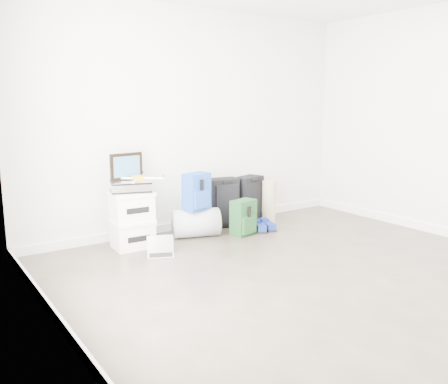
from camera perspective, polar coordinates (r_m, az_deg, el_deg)
ground at (r=4.31m, az=14.22°, el=-11.17°), size 5.00×5.00×0.00m
room_envelope at (r=4.02m, az=15.20°, el=12.36°), size 4.52×5.02×2.71m
boxes_stack at (r=5.29m, az=-11.00°, el=-3.27°), size 0.46×0.38×0.63m
briefcase at (r=5.22m, az=-11.15°, el=0.69°), size 0.48×0.41×0.12m
painting at (r=5.27m, az=-11.65°, el=3.04°), size 0.39×0.08×0.29m
drone at (r=5.22m, az=-10.29°, el=1.67°), size 0.48×0.48×0.05m
duffel_bag at (r=5.65m, az=-3.38°, el=-3.73°), size 0.62×0.50×0.34m
blue_backpack at (r=5.54m, az=-3.26°, el=-0.03°), size 0.34×0.28×0.43m
large_suitcase at (r=6.07m, az=-0.24°, el=-1.30°), size 0.44×0.34×0.62m
green_backpack at (r=5.72m, az=2.40°, el=-3.16°), size 0.34×0.28×0.43m
carry_on at (r=6.30m, az=3.02°, el=-0.90°), size 0.44×0.35×0.61m
shoes at (r=5.96m, az=4.88°, el=-4.18°), size 0.34×0.30×0.09m
rolled_rug at (r=6.32m, az=5.42°, el=-1.17°), size 0.18×0.18×0.56m
laptop at (r=5.05m, az=-7.63°, el=-7.02°), size 0.33×0.29×0.20m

